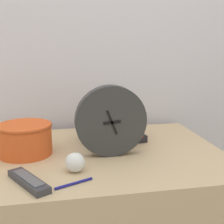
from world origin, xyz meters
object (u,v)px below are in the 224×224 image
(basket, at_px, (25,138))
(book_stack, at_px, (112,123))
(desk_clock, at_px, (111,121))
(tv_remote, at_px, (28,181))
(pen, at_px, (74,183))
(crumpled_paper_ball, at_px, (75,162))

(basket, bearing_deg, book_stack, 16.94)
(desk_clock, distance_m, tv_remote, 0.36)
(book_stack, height_order, pen, book_stack)
(basket, height_order, tv_remote, basket)
(basket, distance_m, pen, 0.34)
(crumpled_paper_ball, bearing_deg, tv_remote, -154.95)
(book_stack, distance_m, pen, 0.45)
(book_stack, relative_size, basket, 1.29)
(pen, bearing_deg, book_stack, 64.16)
(book_stack, distance_m, tv_remote, 0.50)
(tv_remote, distance_m, pen, 0.13)
(desk_clock, bearing_deg, crumpled_paper_ball, -138.51)
(tv_remote, relative_size, pen, 1.63)
(basket, distance_m, crumpled_paper_ball, 0.26)
(pen, bearing_deg, desk_clock, 55.06)
(desk_clock, relative_size, book_stack, 0.99)
(book_stack, bearing_deg, tv_remote, -131.09)
(desk_clock, bearing_deg, tv_remote, -145.96)
(basket, height_order, crumpled_paper_ball, basket)
(book_stack, height_order, tv_remote, book_stack)
(basket, bearing_deg, tv_remote, -84.27)
(tv_remote, bearing_deg, book_stack, 48.91)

